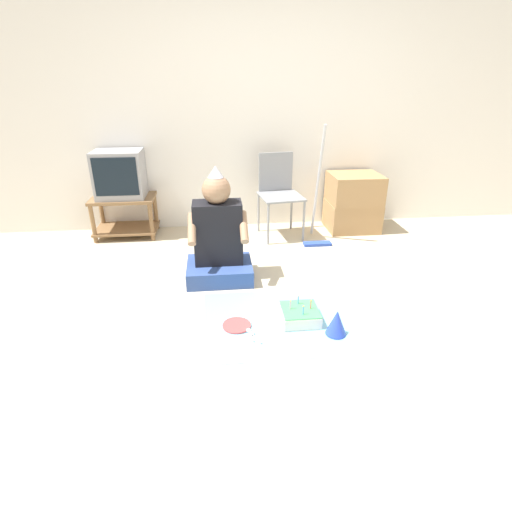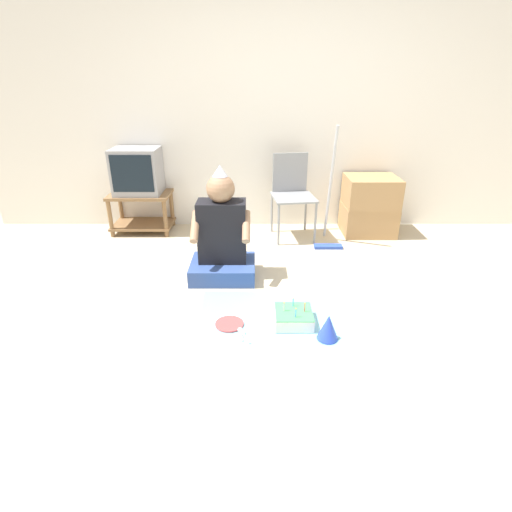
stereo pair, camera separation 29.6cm
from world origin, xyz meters
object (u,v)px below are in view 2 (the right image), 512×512
Objects in this scene: folding_chair at (293,190)px; tv at (139,171)px; dust_mop at (331,214)px; person_seated at (223,239)px; cardboard_box_stack at (371,206)px; party_hat_blue at (329,327)px; paper_plate at (230,324)px; birthday_cake at (295,317)px.

tv is at bearing 175.85° from folding_chair.
dust_mop is 1.21m from person_seated.
cardboard_box_stack is 0.61m from dust_mop.
dust_mop is at bearing -12.25° from tv.
tv is 0.78× the size of cardboard_box_stack.
party_hat_blue is at bearing -110.92° from cardboard_box_stack.
folding_chair is 0.86m from cardboard_box_stack.
person_seated is 5.44× the size of party_hat_blue.
party_hat_blue is at bearing -87.21° from folding_chair.
tv is 2.71m from party_hat_blue.
tv is at bearing 119.71° from paper_plate.
paper_plate is (0.10, -0.76, -0.33)m from person_seated.
cardboard_box_stack is (0.84, 0.06, -0.19)m from folding_chair.
paper_plate is (-1.40, -1.80, -0.30)m from cardboard_box_stack.
party_hat_blue reaches higher than birthday_cake.
tv is 0.51× the size of person_seated.
person_seated is at bearing 97.24° from paper_plate.
person_seated is (-0.65, -0.98, -0.16)m from folding_chair.
person_seated reaches higher than paper_plate.
dust_mop reaches higher than person_seated.
person_seated is at bearing -123.73° from folding_chair.
tv reaches higher than paper_plate.
dust_mop is 1.51m from birthday_cake.
party_hat_blue is (-0.75, -1.96, -0.21)m from cardboard_box_stack.
birthday_cake is (-0.11, -1.72, -0.44)m from folding_chair.
folding_chair reaches higher than party_hat_blue.
cardboard_box_stack is 0.65× the size of person_seated.
cardboard_box_stack is 1.82m from person_seated.
folding_chair reaches higher than paper_plate.
birthday_cake is at bearing -118.21° from cardboard_box_stack.
party_hat_blue is (0.75, -0.92, -0.24)m from person_seated.
folding_chair is 1.19m from person_seated.
dust_mop reaches higher than folding_chair.
folding_chair is 1.94m from party_hat_blue.
paper_plate is at bearing -107.75° from folding_chair.
person_seated reaches higher than party_hat_blue.
cardboard_box_stack is 2.11m from party_hat_blue.
birthday_cake is (-0.46, -1.41, -0.29)m from dust_mop.
cardboard_box_stack is 0.52× the size of dust_mop.
folding_chair is 1.78m from birthday_cake.
cardboard_box_stack is 2.39× the size of birthday_cake.
folding_chair is 4.32× the size of paper_plate.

